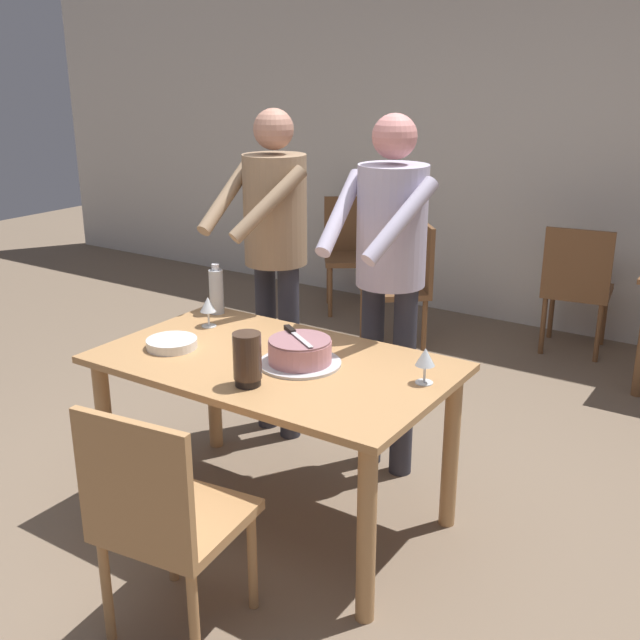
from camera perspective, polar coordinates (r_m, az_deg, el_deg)
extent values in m
plane|color=#7A6651|center=(3.50, -3.27, -14.49)|extent=(14.00, 14.00, 0.00)
cube|color=silver|center=(5.87, 15.95, 12.48)|extent=(10.00, 0.12, 2.70)
cube|color=tan|center=(3.16, -3.52, -3.27)|extent=(1.47, 0.87, 0.03)
cylinder|color=tan|center=(3.50, -15.84, -8.48)|extent=(0.07, 0.07, 0.72)
cylinder|color=tan|center=(2.75, 3.53, -15.79)|extent=(0.07, 0.07, 0.72)
cylinder|color=tan|center=(3.95, -8.03, -4.68)|extent=(0.07, 0.07, 0.72)
cylinder|color=tan|center=(3.31, 9.84, -9.66)|extent=(0.07, 0.07, 0.72)
cylinder|color=silver|center=(3.10, -1.52, -3.26)|extent=(0.34, 0.34, 0.01)
cylinder|color=#D18C93|center=(3.08, -1.53, -2.39)|extent=(0.26, 0.26, 0.09)
cylinder|color=#926267|center=(3.07, -1.54, -1.53)|extent=(0.25, 0.25, 0.01)
cube|color=silver|center=(3.05, -1.39, -1.47)|extent=(0.18, 0.13, 0.00)
cube|color=black|center=(3.16, -2.29, -0.73)|extent=(0.08, 0.06, 0.02)
cylinder|color=white|center=(3.34, -11.10, -1.98)|extent=(0.22, 0.22, 0.01)
cylinder|color=white|center=(3.34, -11.11, -1.82)|extent=(0.22, 0.22, 0.01)
cylinder|color=white|center=(3.34, -11.12, -1.66)|extent=(0.22, 0.22, 0.01)
cylinder|color=white|center=(3.33, -11.13, -1.50)|extent=(0.22, 0.22, 0.01)
cylinder|color=silver|center=(2.95, 7.86, -4.69)|extent=(0.07, 0.07, 0.00)
cylinder|color=silver|center=(2.94, 7.89, -4.03)|extent=(0.01, 0.01, 0.07)
cone|color=silver|center=(2.91, 7.95, -2.76)|extent=(0.08, 0.08, 0.07)
cylinder|color=silver|center=(3.59, -8.38, -0.44)|extent=(0.07, 0.07, 0.00)
cylinder|color=silver|center=(3.57, -8.40, 0.12)|extent=(0.01, 0.01, 0.07)
cone|color=silver|center=(3.55, -8.46, 1.19)|extent=(0.08, 0.08, 0.07)
cylinder|color=silver|center=(3.74, -7.81, 2.13)|extent=(0.07, 0.07, 0.22)
cylinder|color=silver|center=(3.71, -7.90, 3.98)|extent=(0.04, 0.04, 0.03)
cylinder|color=black|center=(2.92, -5.45, -4.63)|extent=(0.10, 0.10, 0.03)
cylinder|color=#3F2D23|center=(2.88, -5.52, -2.71)|extent=(0.11, 0.11, 0.18)
cylinder|color=#2D2D38|center=(3.64, 6.29, -4.77)|extent=(0.11, 0.11, 0.95)
cylinder|color=#2D2D38|center=(3.72, 3.92, -4.11)|extent=(0.11, 0.11, 0.95)
cylinder|color=#B7ADC6|center=(3.45, 5.45, 7.08)|extent=(0.32, 0.32, 0.55)
sphere|color=#D68680|center=(3.40, 5.66, 13.62)|extent=(0.20, 0.20, 0.20)
cylinder|color=#B7ADC6|center=(3.21, 6.10, 7.47)|extent=(0.18, 0.42, 0.34)
cylinder|color=#B7ADC6|center=(3.38, 1.56, 8.14)|extent=(0.13, 0.42, 0.34)
cylinder|color=#2D2D38|center=(3.98, -2.33, -2.56)|extent=(0.11, 0.11, 0.95)
cylinder|color=#2D2D38|center=(4.10, -4.06, -1.91)|extent=(0.11, 0.11, 0.95)
cylinder|color=#997A5B|center=(3.84, -3.41, 8.29)|extent=(0.32, 0.32, 0.55)
sphere|color=tan|center=(3.78, -3.53, 14.18)|extent=(0.20, 0.20, 0.20)
cylinder|color=#997A5B|center=(3.59, -3.91, 8.73)|extent=(0.23, 0.41, 0.34)
cylinder|color=#997A5B|center=(3.82, -7.07, 9.25)|extent=(0.08, 0.42, 0.34)
cube|color=tan|center=(2.73, -10.68, -14.59)|extent=(0.49, 0.49, 0.04)
cylinder|color=tan|center=(3.07, -11.17, -15.55)|extent=(0.04, 0.04, 0.41)
cylinder|color=tan|center=(2.90, -5.13, -17.58)|extent=(0.04, 0.04, 0.41)
cylinder|color=tan|center=(2.85, -15.80, -19.01)|extent=(0.04, 0.04, 0.41)
cylinder|color=tan|center=(2.66, -9.48, -21.60)|extent=(0.04, 0.04, 0.41)
cube|color=tan|center=(2.47, -13.90, -12.04)|extent=(0.44, 0.08, 0.45)
cube|color=brown|center=(6.12, 2.44, 4.63)|extent=(0.61, 0.61, 0.04)
cylinder|color=brown|center=(6.02, 4.25, 2.13)|extent=(0.04, 0.04, 0.41)
cylinder|color=brown|center=(5.99, 0.78, 2.12)|extent=(0.04, 0.04, 0.41)
cylinder|color=brown|center=(6.36, 3.94, 3.07)|extent=(0.04, 0.04, 0.41)
cylinder|color=brown|center=(6.34, 0.66, 3.06)|extent=(0.04, 0.04, 0.41)
cube|color=brown|center=(6.26, 2.35, 7.26)|extent=(0.38, 0.27, 0.45)
cube|color=brown|center=(5.53, 18.85, 2.10)|extent=(0.50, 0.50, 0.04)
cylinder|color=brown|center=(5.79, 17.07, 0.67)|extent=(0.04, 0.04, 0.41)
cylinder|color=brown|center=(5.76, 20.63, 0.18)|extent=(0.04, 0.04, 0.41)
cylinder|color=brown|center=(5.45, 16.47, -0.40)|extent=(0.04, 0.04, 0.41)
cylinder|color=brown|center=(5.41, 20.26, -0.93)|extent=(0.04, 0.04, 0.41)
cube|color=brown|center=(5.27, 18.85, 4.08)|extent=(0.44, 0.09, 0.45)
cube|color=brown|center=(5.28, 5.57, 2.26)|extent=(0.62, 0.62, 0.04)
cylinder|color=brown|center=(5.14, 3.94, -0.78)|extent=(0.04, 0.04, 0.41)
cylinder|color=brown|center=(5.48, 3.23, 0.48)|extent=(0.04, 0.04, 0.41)
cylinder|color=brown|center=(5.22, 7.87, -0.61)|extent=(0.04, 0.04, 0.41)
cylinder|color=brown|center=(5.55, 6.92, 0.62)|extent=(0.04, 0.04, 0.41)
cube|color=brown|center=(5.26, 7.84, 4.89)|extent=(0.31, 0.35, 0.45)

